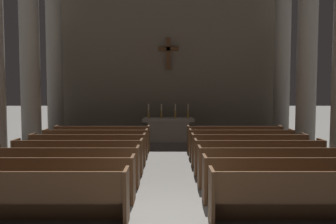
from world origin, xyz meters
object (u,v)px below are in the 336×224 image
(pew_left_row_3, at_px, (66,167))
(pew_right_row_2, at_px, (287,179))
(column_left_third, at_px, (30,63))
(pew_right_row_7, at_px, (234,139))
(candlestick_outer_right, at_px, (188,114))
(pew_left_row_5, at_px, (88,150))
(pew_right_row_4, at_px, (258,157))
(pew_left_row_1, at_px, (27,197))
(column_left_fourth, at_px, (54,67))
(altar, at_px, (168,129))
(candlestick_outer_left, at_px, (148,114))
(pew_right_row_1, at_px, (310,197))
(candlestick_inner_left, at_px, (161,114))
(pew_right_row_3, at_px, (271,167))
(pew_left_row_4, at_px, (78,157))
(pew_right_row_5, at_px, (248,150))
(pew_right_row_6, at_px, (240,144))
(column_right_third, at_px, (306,63))
(candlestick_inner_right, at_px, (175,114))
(pew_left_row_6, at_px, (96,144))
(pew_left_row_7, at_px, (102,139))
(pew_left_row_2, at_px, (49,179))
(column_right_fourth, at_px, (281,67))

(pew_left_row_3, xyz_separation_m, pew_right_row_2, (4.77, -1.13, 0.00))
(pew_left_row_3, xyz_separation_m, column_left_third, (-2.63, 4.73, 2.74))
(pew_right_row_7, height_order, candlestick_outer_right, candlestick_outer_right)
(pew_left_row_5, xyz_separation_m, pew_right_row_4, (4.77, -1.13, 0.00))
(pew_left_row_1, distance_m, column_left_fourth, 10.49)
(pew_left_row_1, height_order, candlestick_outer_right, candlestick_outer_right)
(pew_right_row_4, bearing_deg, pew_left_row_5, 166.63)
(altar, bearing_deg, pew_left_row_5, -116.70)
(candlestick_outer_left, height_order, candlestick_outer_right, same)
(pew_right_row_1, xyz_separation_m, pew_right_row_7, (0.00, 6.80, 0.00))
(candlestick_outer_left, height_order, candlestick_inner_left, same)
(pew_left_row_3, xyz_separation_m, column_left_fourth, (-2.63, 7.51, 2.74))
(pew_right_row_1, height_order, column_left_third, column_left_third)
(pew_right_row_3, distance_m, altar, 7.40)
(pew_left_row_4, height_order, pew_right_row_5, same)
(pew_right_row_6, relative_size, candlestick_outer_right, 5.50)
(column_right_third, bearing_deg, altar, 155.53)
(pew_right_row_1, distance_m, pew_right_row_2, 1.13)
(pew_left_row_3, distance_m, pew_right_row_2, 4.90)
(pew_left_row_5, height_order, candlestick_outer_left, candlestick_outer_left)
(pew_right_row_4, xyz_separation_m, column_right_third, (2.63, 3.59, 2.74))
(candlestick_inner_right, bearing_deg, column_right_third, -25.83)
(pew_left_row_6, xyz_separation_m, candlestick_inner_right, (2.68, 3.61, 0.73))
(pew_left_row_1, height_order, pew_left_row_5, same)
(pew_left_row_6, bearing_deg, pew_left_row_5, -90.00)
(pew_right_row_5, bearing_deg, pew_left_row_3, -154.57)
(pew_left_row_5, bearing_deg, pew_left_row_4, -90.00)
(pew_left_row_5, relative_size, column_left_third, 0.51)
(pew_left_row_3, xyz_separation_m, altar, (2.38, 7.01, 0.06))
(pew_left_row_7, relative_size, altar, 1.54)
(pew_right_row_5, bearing_deg, pew_right_row_7, 90.00)
(pew_right_row_3, xyz_separation_m, pew_right_row_6, (0.00, 3.40, 0.00))
(pew_left_row_3, distance_m, pew_right_row_5, 5.28)
(column_right_third, bearing_deg, pew_right_row_5, -136.91)
(pew_left_row_2, bearing_deg, pew_right_row_5, 35.49)
(candlestick_outer_right, bearing_deg, pew_left_row_7, -142.59)
(pew_left_row_3, relative_size, pew_left_row_6, 1.00)
(pew_right_row_3, relative_size, column_right_fourth, 0.51)
(candlestick_inner_left, bearing_deg, pew_right_row_7, -42.66)
(pew_left_row_3, bearing_deg, pew_left_row_7, 90.00)
(altar, bearing_deg, pew_right_row_3, -71.21)
(pew_right_row_7, distance_m, candlestick_inner_left, 3.72)
(pew_left_row_5, relative_size, pew_left_row_7, 1.00)
(pew_left_row_4, xyz_separation_m, pew_right_row_5, (4.77, 1.13, 0.00))
(pew_right_row_1, distance_m, altar, 9.58)
(pew_left_row_2, height_order, pew_right_row_1, same)
(pew_right_row_3, bearing_deg, column_left_third, 147.43)
(pew_right_row_3, height_order, candlestick_inner_left, candlestick_inner_left)
(pew_left_row_6, bearing_deg, pew_right_row_5, -13.37)
(pew_right_row_7, bearing_deg, pew_left_row_1, -125.04)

